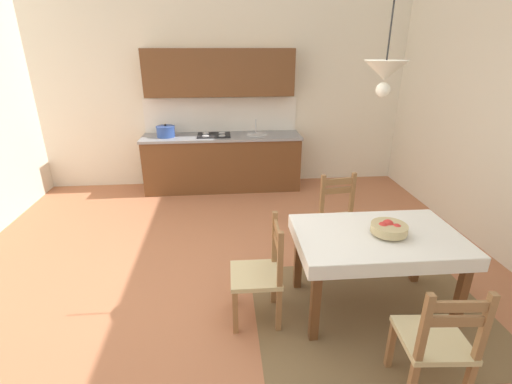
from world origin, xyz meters
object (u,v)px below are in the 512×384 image
(dining_chair_kitchen_side, at_px, (341,220))
(fruit_bowl, at_px, (389,228))
(kitchen_cabinetry, at_px, (221,137))
(dining_chair_camera_side, at_px, (436,342))
(dining_table, at_px, (377,247))
(pendant_lamp, at_px, (385,72))
(dining_chair_tv_side, at_px, (260,274))

(dining_chair_kitchen_side, bearing_deg, fruit_bowl, -84.61)
(fruit_bowl, bearing_deg, dining_chair_kitchen_side, 95.39)
(kitchen_cabinetry, distance_m, dining_chair_camera_side, 4.34)
(dining_table, xyz_separation_m, dining_chair_kitchen_side, (-0.01, 0.90, -0.18))
(kitchen_cabinetry, height_order, pendant_lamp, pendant_lamp)
(fruit_bowl, bearing_deg, dining_chair_tv_side, -179.05)
(dining_chair_kitchen_side, bearing_deg, dining_chair_camera_side, -88.08)
(dining_table, distance_m, dining_chair_tv_side, 1.03)
(dining_chair_tv_side, height_order, dining_chair_camera_side, same)
(kitchen_cabinetry, relative_size, dining_chair_kitchen_side, 2.72)
(dining_chair_kitchen_side, xyz_separation_m, dining_chair_tv_side, (-1.00, -0.94, 0.00))
(fruit_bowl, bearing_deg, dining_chair_camera_side, -91.72)
(dining_chair_camera_side, bearing_deg, dining_table, 92.97)
(dining_table, relative_size, dining_chair_kitchen_side, 1.51)
(kitchen_cabinetry, distance_m, dining_chair_tv_side, 3.27)
(fruit_bowl, bearing_deg, kitchen_cabinetry, 113.25)
(kitchen_cabinetry, distance_m, dining_table, 3.46)
(fruit_bowl, height_order, pendant_lamp, pendant_lamp)
(dining_table, height_order, fruit_bowl, fruit_bowl)
(kitchen_cabinetry, height_order, dining_chair_tv_side, kitchen_cabinetry)
(dining_chair_camera_side, xyz_separation_m, pendant_lamp, (-0.12, 1.00, 1.61))
(kitchen_cabinetry, distance_m, dining_chair_kitchen_side, 2.66)
(dining_chair_camera_side, relative_size, pendant_lamp, 1.16)
(dining_table, bearing_deg, dining_chair_tv_side, -177.79)
(dining_chair_tv_side, xyz_separation_m, fruit_bowl, (1.08, 0.02, 0.37))
(kitchen_cabinetry, xyz_separation_m, dining_chair_camera_side, (1.35, -4.10, -0.41))
(dining_chair_tv_side, height_order, fruit_bowl, dining_chair_tv_side)
(kitchen_cabinetry, relative_size, dining_chair_tv_side, 2.72)
(dining_table, bearing_deg, pendant_lamp, 128.82)
(pendant_lamp, bearing_deg, dining_chair_tv_side, -171.73)
(dining_chair_kitchen_side, bearing_deg, pendant_lamp, -94.52)
(dining_chair_camera_side, height_order, pendant_lamp, pendant_lamp)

